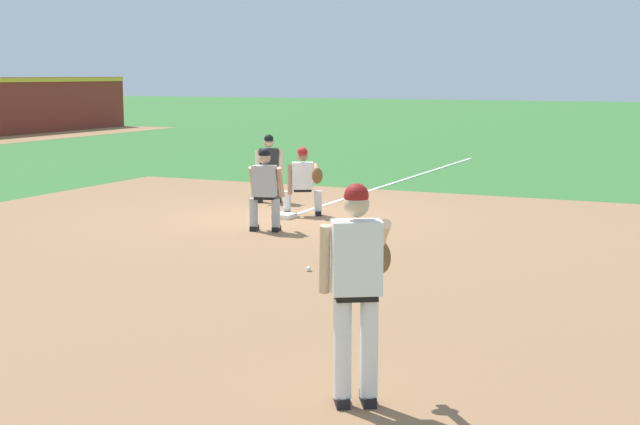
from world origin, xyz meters
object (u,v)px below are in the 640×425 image
object	(u,v)px
first_baseman	(304,179)
pitcher	(357,281)
baserunner	(265,186)
baseball	(309,269)
first_base_bag	(284,216)
umpire	(269,166)

from	to	relation	value
first_baseman	pitcher	bearing A→B (deg)	-151.85
pitcher	baserunner	xyz separation A→B (m)	(7.02, 4.61, -0.27)
baseball	first_base_bag	bearing A→B (deg)	31.06
pitcher	umpire	bearing A→B (deg)	31.30
first_baseman	baseball	bearing A→B (deg)	-153.58
baserunner	umpire	bearing A→B (deg)	26.65
pitcher	baserunner	size ratio (longest dim) A/B	1.27
pitcher	first_baseman	world-z (taller)	pitcher
first_base_bag	baserunner	distance (m)	1.63
first_baseman	baserunner	distance (m)	1.82
first_base_bag	baseball	world-z (taller)	first_base_bag
baserunner	umpire	size ratio (longest dim) A/B	1.00
first_baseman	first_base_bag	bearing A→B (deg)	151.30
umpire	baserunner	bearing A→B (deg)	-153.35
first_base_bag	umpire	size ratio (longest dim) A/B	0.26
first_base_bag	umpire	distance (m)	2.33
first_base_bag	first_baseman	xyz separation A→B (m)	(0.41, -0.22, 0.69)
first_baseman	umpire	xyz separation A→B (m)	(1.40, 1.50, 0.06)
baseball	baserunner	xyz separation A→B (m)	(2.61, 2.08, 0.76)
umpire	baseball	bearing A→B (deg)	-147.61
first_baseman	baserunner	size ratio (longest dim) A/B	0.92
baserunner	umpire	xyz separation A→B (m)	(3.21, 1.61, 0.00)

